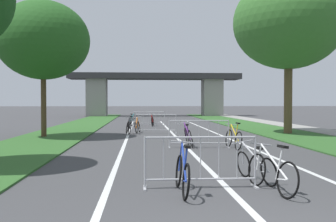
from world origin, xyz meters
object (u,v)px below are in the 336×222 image
bicycle_blue_0 (182,174)px  tree_left_oak_near (43,40)px  bicycle_teal_1 (131,121)px  bicycle_black_6 (129,127)px  crowd_barrier_nearest (201,162)px  bicycle_orange_3 (137,126)px  crowd_barrier_second (199,134)px  bicycle_red_7 (152,121)px  crowd_barrier_third (156,124)px  crowd_barrier_fourth (149,119)px  bicycle_purple_5 (188,137)px  bicycle_silver_2 (255,166)px  bicycle_white_4 (271,172)px  tree_right_cypress_far (289,22)px  bicycle_yellow_8 (234,138)px

bicycle_blue_0 → tree_left_oak_near: bearing=114.2°
bicycle_teal_1 → bicycle_black_6: (0.04, -6.64, -0.00)m
crowd_barrier_nearest → bicycle_black_6: (-1.86, 12.85, -0.14)m
tree_left_oak_near → bicycle_orange_3: 6.79m
crowd_barrier_second → bicycle_blue_0: 7.19m
bicycle_teal_1 → bicycle_red_7: bearing=11.2°
tree_left_oak_near → bicycle_black_6: size_ratio=3.92×
crowd_barrier_third → crowd_barrier_fourth: bearing=92.0°
bicycle_blue_0 → crowd_barrier_fourth: bearing=89.4°
crowd_barrier_third → bicycle_purple_5: size_ratio=1.31×
crowd_barrier_nearest → bicycle_blue_0: (-0.42, -0.42, -0.14)m
bicycle_teal_1 → bicycle_silver_2: size_ratio=1.01×
crowd_barrier_nearest → bicycle_black_6: 12.98m
tree_left_oak_near → bicycle_blue_0: tree_left_oak_near is taller
crowd_barrier_fourth → bicycle_white_4: (1.94, -20.32, -0.14)m
tree_right_cypress_far → bicycle_orange_3: 10.05m
bicycle_white_4 → bicycle_yellow_8: (0.92, 6.64, 0.00)m
bicycle_teal_1 → crowd_barrier_fourth: bearing=29.2°
bicycle_purple_5 → bicycle_red_7: (-1.03, 12.41, -0.03)m
bicycle_silver_2 → bicycle_purple_5: size_ratio=0.92×
bicycle_orange_3 → bicycle_yellow_8: (3.64, -7.54, 0.03)m
crowd_barrier_nearest → bicycle_orange_3: 13.82m
bicycle_purple_5 → bicycle_black_6: bearing=112.3°
crowd_barrier_second → bicycle_white_4: 7.07m
bicycle_black_6 → bicycle_orange_3: bearing=54.4°
bicycle_blue_0 → bicycle_white_4: 1.73m
tree_left_oak_near → bicycle_teal_1: (4.04, 8.26, -4.36)m
tree_right_cypress_far → bicycle_teal_1: tree_right_cypress_far is taller
bicycle_red_7 → bicycle_purple_5: bearing=101.0°
crowd_barrier_third → bicycle_white_4: size_ratio=1.34×
tree_left_oak_near → bicycle_white_4: (7.26, -11.66, -4.36)m
bicycle_silver_2 → bicycle_red_7: 19.06m
bicycle_teal_1 → bicycle_yellow_8: bearing=-60.7°
bicycle_yellow_8 → bicycle_red_7: bearing=95.5°
crowd_barrier_fourth → bicycle_blue_0: crowd_barrier_fourth is taller
crowd_barrier_third → crowd_barrier_fourth: same height
bicycle_orange_3 → tree_left_oak_near: bearing=-142.6°
crowd_barrier_second → bicycle_orange_3: (-2.41, 7.12, -0.16)m
tree_right_cypress_far → bicycle_orange_3: bearing=170.2°
crowd_barrier_fourth → bicycle_silver_2: crowd_barrier_fourth is taller
crowd_barrier_third → bicycle_black_6: crowd_barrier_third is taller
bicycle_blue_0 → bicycle_red_7: (0.04, 19.89, -0.01)m
crowd_barrier_second → bicycle_orange_3: bearing=108.7°
bicycle_silver_2 → bicycle_red_7: bicycle_red_7 is taller
bicycle_teal_1 → bicycle_silver_2: (3.18, -19.00, -0.03)m
tree_right_cypress_far → bicycle_yellow_8: size_ratio=4.95×
crowd_barrier_second → crowd_barrier_fourth: bearing=97.0°
tree_right_cypress_far → bicycle_black_6: tree_right_cypress_far is taller
tree_right_cypress_far → bicycle_blue_0: tree_right_cypress_far is taller
crowd_barrier_fourth → bicycle_white_4: 20.41m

